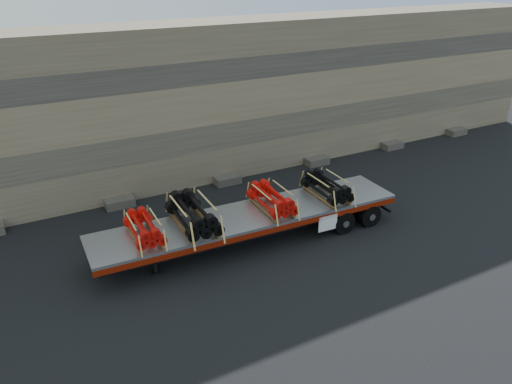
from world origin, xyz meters
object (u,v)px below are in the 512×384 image
(trailer, at_px, (250,228))
(bundle_midfront, at_px, (193,215))
(bundle_midrear, at_px, (272,200))
(bundle_rear, at_px, (327,187))
(bundle_front, at_px, (144,229))

(trailer, bearing_deg, bundle_midfront, 180.00)
(trailer, relative_size, bundle_midrear, 5.44)
(trailer, bearing_deg, bundle_rear, -0.00)
(bundle_midfront, bearing_deg, bundle_front, -180.00)
(bundle_midfront, height_order, bundle_rear, bundle_midfront)
(trailer, relative_size, bundle_front, 5.96)
(bundle_midfront, height_order, bundle_midrear, bundle_midfront)
(bundle_front, bearing_deg, bundle_midrear, 0.00)
(bundle_midfront, xyz_separation_m, bundle_rear, (5.39, -0.19, -0.06))
(trailer, height_order, bundle_midfront, bundle_midfront)
(bundle_midfront, bearing_deg, trailer, -0.00)
(bundle_front, height_order, bundle_midfront, bundle_midfront)
(trailer, distance_m, bundle_midfront, 2.36)
(trailer, xyz_separation_m, bundle_midrear, (0.88, -0.03, 0.95))
(bundle_front, xyz_separation_m, bundle_midfront, (1.69, -0.06, 0.10))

